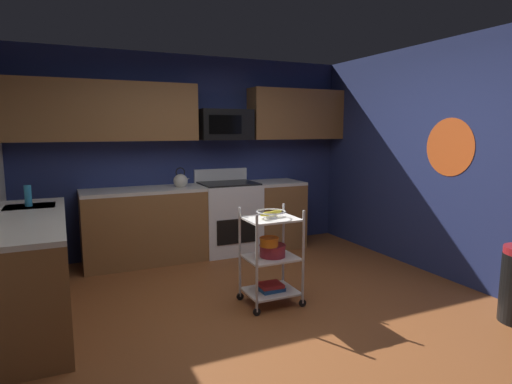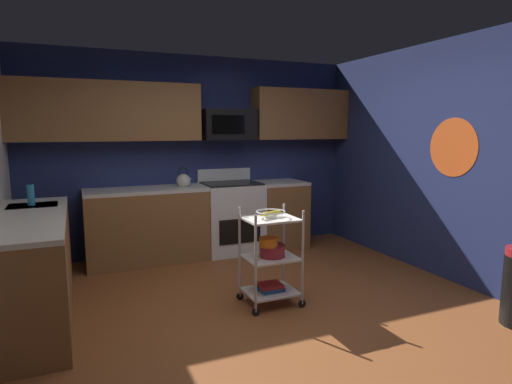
{
  "view_description": "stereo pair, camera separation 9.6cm",
  "coord_description": "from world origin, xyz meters",
  "views": [
    {
      "loc": [
        -1.6,
        -3.16,
        1.64
      ],
      "look_at": [
        0.07,
        0.49,
        1.05
      ],
      "focal_mm": 29.92,
      "sensor_mm": 36.0,
      "label": 1
    },
    {
      "loc": [
        -1.51,
        -3.19,
        1.64
      ],
      "look_at": [
        0.07,
        0.49,
        1.05
      ],
      "focal_mm": 29.92,
      "sensor_mm": 36.0,
      "label": 2
    }
  ],
  "objects": [
    {
      "name": "wall_flower_decal",
      "position": [
        2.2,
        0.16,
        1.45
      ],
      "size": [
        0.0,
        0.63,
        0.63
      ],
      "primitive_type": "cylinder",
      "rotation": [
        0.0,
        1.57,
        0.0
      ],
      "color": "#E5591E"
    },
    {
      "name": "floor",
      "position": [
        0.0,
        0.0,
        -0.02
      ],
      "size": [
        4.4,
        4.8,
        0.04
      ],
      "primitive_type": "cube",
      "color": "brown",
      "rests_on": "ground"
    },
    {
      "name": "wall_back",
      "position": [
        0.0,
        2.43,
        1.3
      ],
      "size": [
        4.52,
        0.06,
        2.6
      ],
      "primitive_type": "cube",
      "color": "navy",
      "rests_on": "ground"
    },
    {
      "name": "mixing_bowl_small",
      "position": [
        0.09,
        0.26,
        0.62
      ],
      "size": [
        0.18,
        0.18,
        0.08
      ],
      "color": "orange",
      "rests_on": "rolling_cart"
    },
    {
      "name": "oven_range",
      "position": [
        0.4,
        2.1,
        0.48
      ],
      "size": [
        0.76,
        0.65,
        1.1
      ],
      "color": "white",
      "rests_on": "ground"
    },
    {
      "name": "rolling_cart",
      "position": [
        0.13,
        0.3,
        0.45
      ],
      "size": [
        0.54,
        0.41,
        0.91
      ],
      "color": "silver",
      "rests_on": "ground"
    },
    {
      "name": "upper_cabinets",
      "position": [
        -0.09,
        2.23,
        1.85
      ],
      "size": [
        4.4,
        0.33,
        0.7
      ],
      "color": "brown"
    },
    {
      "name": "dish_soap_bottle",
      "position": [
        -1.91,
        1.35,
        1.02
      ],
      "size": [
        0.06,
        0.06,
        0.2
      ],
      "primitive_type": "cylinder",
      "color": "#2D8CBF",
      "rests_on": "counter_run"
    },
    {
      "name": "wall_right",
      "position": [
        2.23,
        0.0,
        1.3
      ],
      "size": [
        0.06,
        4.8,
        2.6
      ],
      "primitive_type": "cube",
      "color": "navy",
      "rests_on": "ground"
    },
    {
      "name": "fruit_bowl",
      "position": [
        0.13,
        0.3,
        0.88
      ],
      "size": [
        0.27,
        0.27,
        0.07
      ],
      "color": "silver",
      "rests_on": "rolling_cart"
    },
    {
      "name": "kettle",
      "position": [
        -0.25,
        2.1,
        1.0
      ],
      "size": [
        0.21,
        0.18,
        0.26
      ],
      "color": "beige",
      "rests_on": "counter_run"
    },
    {
      "name": "microwave",
      "position": [
        0.39,
        2.21,
        1.7
      ],
      "size": [
        0.7,
        0.39,
        0.4
      ],
      "color": "black"
    },
    {
      "name": "mixing_bowl_large",
      "position": [
        0.15,
        0.3,
        0.52
      ],
      "size": [
        0.25,
        0.25,
        0.11
      ],
      "color": "maroon",
      "rests_on": "rolling_cart"
    },
    {
      "name": "counter_run",
      "position": [
        -0.78,
        1.57,
        0.46
      ],
      "size": [
        3.65,
        2.58,
        0.92
      ],
      "color": "brown",
      "rests_on": "ground"
    },
    {
      "name": "book_stack",
      "position": [
        0.13,
        0.3,
        0.16
      ],
      "size": [
        0.23,
        0.2,
        0.07
      ],
      "color": "#1E4C8C",
      "rests_on": "rolling_cart"
    }
  ]
}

